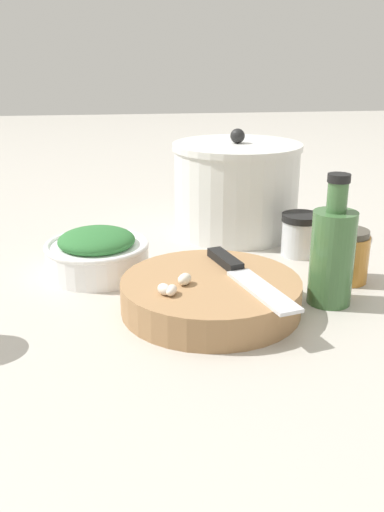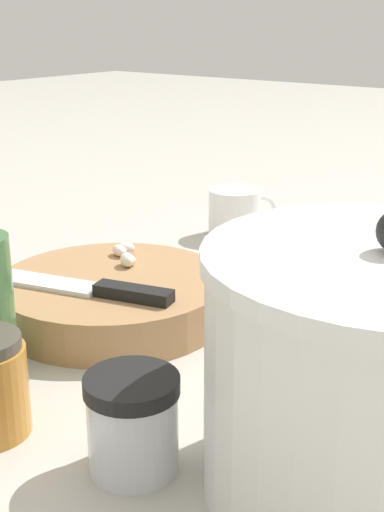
{
  "view_description": "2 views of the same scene",
  "coord_description": "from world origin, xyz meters",
  "px_view_note": "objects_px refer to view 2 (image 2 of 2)",
  "views": [
    {
      "loc": [
        -0.05,
        -0.8,
        0.35
      ],
      "look_at": [
        0.05,
        -0.05,
        0.07
      ],
      "focal_mm": 40.0,
      "sensor_mm": 36.0,
      "label": 1
    },
    {
      "loc": [
        0.6,
        0.43,
        0.32
      ],
      "look_at": [
        0.02,
        -0.01,
        0.07
      ],
      "focal_mm": 50.0,
      "sensor_mm": 36.0,
      "label": 2
    }
  ],
  "objects_px": {
    "chef_knife": "(83,287)",
    "garlic_cloves": "(124,254)",
    "coffee_mug": "(236,212)",
    "stock_pot": "(384,376)",
    "cutting_board": "(113,297)",
    "spice_jar": "(133,423)",
    "herb_bowl": "(314,277)"
  },
  "relations": [
    {
      "from": "garlic_cloves",
      "to": "stock_pot",
      "type": "relative_size",
      "value": 0.24
    },
    {
      "from": "garlic_cloves",
      "to": "herb_bowl",
      "type": "distance_m",
      "value": 0.22
    },
    {
      "from": "garlic_cloves",
      "to": "spice_jar",
      "type": "relative_size",
      "value": 0.8
    },
    {
      "from": "garlic_cloves",
      "to": "coffee_mug",
      "type": "distance_m",
      "value": 0.29
    },
    {
      "from": "herb_bowl",
      "to": "chef_knife",
      "type": "bearing_deg",
      "value": -37.54
    },
    {
      "from": "cutting_board",
      "to": "garlic_cloves",
      "type": "height_order",
      "value": "garlic_cloves"
    },
    {
      "from": "spice_jar",
      "to": "coffee_mug",
      "type": "relative_size",
      "value": 0.82
    },
    {
      "from": "chef_knife",
      "to": "stock_pot",
      "type": "bearing_deg",
      "value": -114.77
    },
    {
      "from": "herb_bowl",
      "to": "stock_pot",
      "type": "xyz_separation_m",
      "value": [
        0.27,
        0.19,
        0.05
      ]
    },
    {
      "from": "stock_pot",
      "to": "herb_bowl",
      "type": "bearing_deg",
      "value": -144.09
    },
    {
      "from": "spice_jar",
      "to": "herb_bowl",
      "type": "bearing_deg",
      "value": -173.03
    },
    {
      "from": "spice_jar",
      "to": "stock_pot",
      "type": "distance_m",
      "value": 0.18
    },
    {
      "from": "herb_bowl",
      "to": "spice_jar",
      "type": "xyz_separation_m",
      "value": [
        0.36,
        0.04,
        0.0
      ]
    },
    {
      "from": "coffee_mug",
      "to": "stock_pot",
      "type": "height_order",
      "value": "stock_pot"
    },
    {
      "from": "chef_knife",
      "to": "spice_jar",
      "type": "relative_size",
      "value": 3.05
    },
    {
      "from": "spice_jar",
      "to": "coffee_mug",
      "type": "distance_m",
      "value": 0.6
    },
    {
      "from": "stock_pot",
      "to": "coffee_mug",
      "type": "bearing_deg",
      "value": -136.5
    },
    {
      "from": "chef_knife",
      "to": "herb_bowl",
      "type": "xyz_separation_m",
      "value": [
        -0.21,
        0.16,
        -0.01
      ]
    },
    {
      "from": "cutting_board",
      "to": "garlic_cloves",
      "type": "relative_size",
      "value": 4.19
    },
    {
      "from": "chef_knife",
      "to": "spice_jar",
      "type": "xyz_separation_m",
      "value": [
        0.15,
        0.2,
        -0.01
      ]
    },
    {
      "from": "garlic_cloves",
      "to": "spice_jar",
      "type": "xyz_separation_m",
      "value": [
        0.25,
        0.23,
        -0.01
      ]
    },
    {
      "from": "cutting_board",
      "to": "coffee_mug",
      "type": "relative_size",
      "value": 2.76
    },
    {
      "from": "coffee_mug",
      "to": "stock_pot",
      "type": "xyz_separation_m",
      "value": [
        0.44,
        0.42,
        0.05
      ]
    },
    {
      "from": "chef_knife",
      "to": "stock_pot",
      "type": "height_order",
      "value": "stock_pot"
    },
    {
      "from": "herb_bowl",
      "to": "stock_pot",
      "type": "relative_size",
      "value": 0.68
    },
    {
      "from": "chef_knife",
      "to": "garlic_cloves",
      "type": "xyz_separation_m",
      "value": [
        -0.1,
        -0.03,
        0.0
      ]
    },
    {
      "from": "spice_jar",
      "to": "stock_pot",
      "type": "height_order",
      "value": "stock_pot"
    },
    {
      "from": "chef_knife",
      "to": "garlic_cloves",
      "type": "bearing_deg",
      "value": 2.79
    },
    {
      "from": "cutting_board",
      "to": "coffee_mug",
      "type": "bearing_deg",
      "value": -169.07
    },
    {
      "from": "herb_bowl",
      "to": "spice_jar",
      "type": "bearing_deg",
      "value": 6.97
    },
    {
      "from": "garlic_cloves",
      "to": "chef_knife",
      "type": "bearing_deg",
      "value": 17.77
    },
    {
      "from": "chef_knife",
      "to": "coffee_mug",
      "type": "height_order",
      "value": "coffee_mug"
    }
  ]
}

